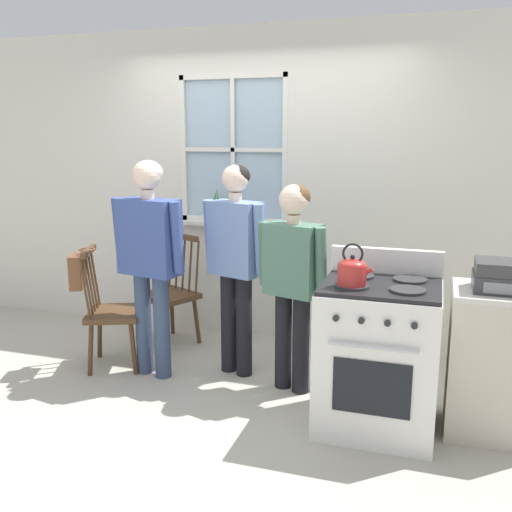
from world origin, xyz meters
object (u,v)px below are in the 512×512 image
Objects in this scene: chair_near_wall at (171,295)px; handbag at (78,270)px; kettle at (352,270)px; potted_plant at (216,211)px; side_counter at (496,362)px; person_elderly_left at (150,247)px; stove at (378,355)px; stereo at (504,277)px; person_adult_right at (293,269)px; chair_by_window at (111,313)px; person_teen_center at (236,251)px.

handbag is at bearing -96.68° from chair_near_wall.
potted_plant is at bearing 134.52° from kettle.
potted_plant reaches higher than side_counter.
stove is (1.70, -0.28, -0.52)m from person_elderly_left.
stereo is at bearing -27.50° from potted_plant.
kettle is (1.71, -1.07, 0.59)m from chair_near_wall.
person_adult_right reaches higher than side_counter.
handbag is at bearing -165.20° from person_elderly_left.
potted_plant is 1.33m from handbag.
person_adult_right is 0.84m from stove.
side_counter is (0.69, 0.16, -0.02)m from stove.
side_counter is at bearing 18.86° from kettle.
person_elderly_left reaches higher than chair_by_window.
stereo reaches higher than side_counter.
person_adult_right is at bearing 170.78° from stereo.
person_elderly_left is at bearing -159.21° from person_adult_right.
stove is (0.63, -0.35, -0.42)m from person_adult_right.
kettle is at bearing -140.33° from stove.
person_elderly_left is 4.76× the size of stereo.
stove is at bearing -39.76° from potted_plant.
potted_plant is at bearing -48.46° from chair_by_window.
chair_near_wall is (0.22, 0.61, 0.00)m from chair_by_window.
potted_plant is (-0.47, 0.81, 0.17)m from person_teen_center.
stove is at bearing -7.11° from person_teen_center.
person_elderly_left is 2.45m from side_counter.
person_teen_center is at bearing 168.90° from side_counter.
person_adult_right reaches higher than chair_near_wall.
person_teen_center reaches higher than kettle.
chair_near_wall is at bearing 162.48° from stereo.
chair_by_window is 2.06m from kettle.
potted_plant is (0.50, 0.98, 0.69)m from chair_by_window.
handbag is (-0.22, -0.09, 0.35)m from chair_by_window.
side_counter is at bearing 8.31° from chair_near_wall.
potted_plant is at bearing 140.24° from stove.
chair_near_wall is at bearing 115.69° from person_elderly_left.
chair_by_window is 1.30m from potted_plant.
stereo is (0.69, 0.14, 0.51)m from stove.
stereo is at bearing 7.95° from person_elderly_left.
chair_near_wall is 0.59× the size of person_elderly_left.
side_counter is at bearing 8.88° from person_adult_right.
person_elderly_left is 1.80m from stove.
kettle is 0.27× the size of side_counter.
side_counter is (1.80, -0.35, -0.51)m from person_teen_center.
person_adult_right is 1.40m from side_counter.
kettle is 0.89m from stereo.
side_counter is (2.77, -0.18, 0.02)m from chair_by_window.
potted_plant is at bearing 151.70° from person_adult_right.
chair_near_wall is at bearing 171.57° from person_adult_right.
person_adult_right is 4.86× the size of potted_plant.
side_counter is (0.84, 0.29, -0.57)m from kettle.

